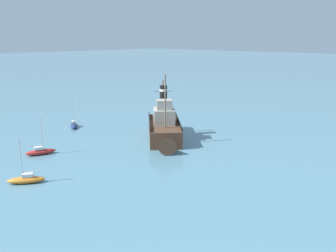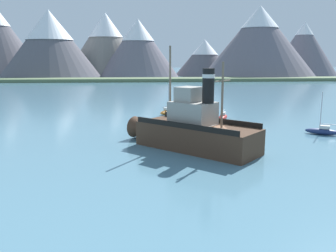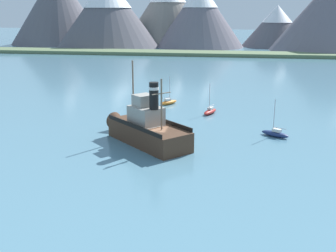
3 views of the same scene
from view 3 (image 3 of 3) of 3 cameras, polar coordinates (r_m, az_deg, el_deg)
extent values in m
plane|color=teal|center=(50.14, -1.61, -3.04)|extent=(600.00, 600.00, 0.00)
cone|color=#56545B|center=(209.92, -14.69, 15.36)|extent=(44.21, 44.21, 33.66)
cone|color=#56545B|center=(185.54, -8.17, 15.01)|extent=(44.14, 44.14, 29.07)
cone|color=slate|center=(201.15, -0.04, 15.43)|extent=(41.83, 41.83, 30.67)
cone|color=slate|center=(186.48, 4.34, 14.74)|extent=(38.12, 38.12, 26.55)
cone|color=#56545B|center=(193.40, 14.49, 13.00)|extent=(29.87, 29.87, 17.56)
cone|color=white|center=(193.28, 14.60, 14.52)|extent=(13.11, 13.11, 7.34)
cube|color=#5B704C|center=(152.64, 5.85, 9.74)|extent=(240.00, 12.00, 1.20)
cube|color=#4C3323|center=(51.46, -2.65, -1.15)|extent=(11.72, 11.47, 2.40)
cone|color=#4C3323|center=(57.32, -6.74, 0.51)|extent=(3.36, 3.36, 2.35)
cube|color=#9E998E|center=(51.25, -3.00, 1.44)|extent=(4.96, 4.93, 2.20)
cube|color=#9E998E|center=(51.24, -3.34, 3.50)|extent=(2.97, 2.97, 1.40)
cylinder|color=black|center=(49.28, -1.93, 4.10)|extent=(1.10, 1.10, 3.20)
cylinder|color=silver|center=(49.11, -1.94, 5.12)|extent=(1.16, 1.16, 0.35)
cylinder|color=#75604C|center=(52.97, -4.75, 4.81)|extent=(0.20, 0.20, 7.50)
cylinder|color=#75604C|center=(48.26, -0.89, 2.89)|extent=(0.20, 0.20, 6.00)
cylinder|color=#75604C|center=(47.99, -0.90, 4.43)|extent=(1.88, 1.96, 0.12)
cube|color=black|center=(49.92, -4.71, 0.01)|extent=(8.33, 7.96, 0.50)
cube|color=black|center=(52.27, -0.72, 0.78)|extent=(8.33, 7.96, 0.50)
ellipsoid|color=#B22823|center=(66.70, 5.70, 1.94)|extent=(2.40, 3.94, 0.70)
cube|color=silver|center=(66.76, 5.79, 2.42)|extent=(1.00, 1.26, 0.36)
cylinder|color=#B7B7BC|center=(65.90, 5.65, 3.96)|extent=(0.10, 0.10, 4.20)
cylinder|color=#B7B7BC|center=(67.03, 5.94, 2.79)|extent=(0.73, 1.71, 0.08)
ellipsoid|color=navy|center=(56.30, 14.30, -1.05)|extent=(3.79, 2.98, 0.70)
cube|color=silver|center=(56.07, 14.51, -0.57)|extent=(1.27, 1.13, 0.36)
cylinder|color=#B7B7BC|center=(55.80, 14.19, 1.42)|extent=(0.10, 0.10, 4.20)
cylinder|color=#B7B7BC|center=(55.80, 14.90, -0.28)|extent=(1.56, 1.04, 0.08)
ellipsoid|color=orange|center=(73.01, 0.06, 3.22)|extent=(3.16, 3.70, 0.70)
cube|color=silver|center=(72.76, -0.05, 3.60)|extent=(1.17, 1.26, 0.36)
cylinder|color=#B7B7BC|center=(72.73, 0.23, 5.14)|extent=(0.10, 0.10, 4.20)
cylinder|color=#B7B7BC|center=(72.41, -0.28, 3.84)|extent=(1.14, 1.49, 0.08)
camera|label=1|loc=(97.17, -19.36, 14.06)|focal=38.00mm
camera|label=2|loc=(22.91, -34.70, -5.91)|focal=38.00mm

